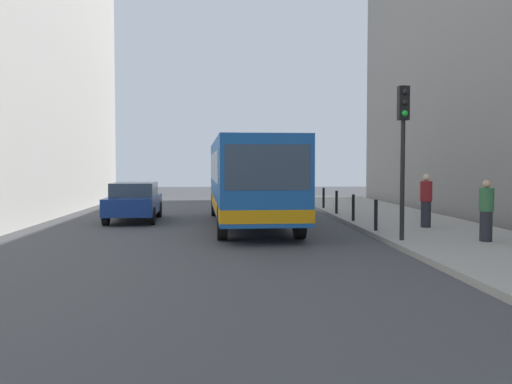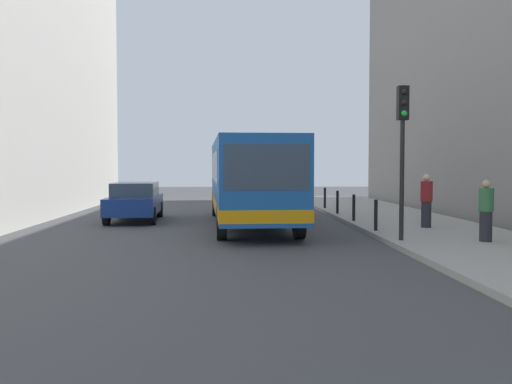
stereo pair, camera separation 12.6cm
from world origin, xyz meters
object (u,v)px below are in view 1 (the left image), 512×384
object	(u,v)px
bollard_near	(376,215)
pedestrian_mid_sidewalk	(426,201)
pedestrian_near_signal	(486,211)
bollard_mid	(353,208)
car_beside_bus	(134,201)
traffic_light	(403,133)
bollard_farthest	(324,198)
bus	(249,177)
bollard_far	(337,202)

from	to	relation	value
bollard_near	pedestrian_mid_sidewalk	distance (m)	2.05
pedestrian_near_signal	bollard_mid	bearing A→B (deg)	-128.40
car_beside_bus	bollard_near	world-z (taller)	car_beside_bus
traffic_light	pedestrian_near_signal	xyz separation A→B (m)	(2.13, -0.36, -2.05)
bollard_near	bollard_farthest	size ratio (longest dim) A/B	1.00
bus	pedestrian_mid_sidewalk	distance (m)	6.16
bollard_mid	pedestrian_mid_sidewalk	distance (m)	2.94
bus	bollard_farthest	size ratio (longest dim) A/B	11.70
bus	pedestrian_near_signal	world-z (taller)	bus
bus	pedestrian_near_signal	bearing A→B (deg)	133.30
car_beside_bus	traffic_light	xyz separation A→B (m)	(8.22, -7.24, 2.22)
pedestrian_near_signal	bollard_farthest	bearing A→B (deg)	-139.19
car_beside_bus	bollard_far	distance (m)	8.20
car_beside_bus	bollard_mid	world-z (taller)	car_beside_bus
pedestrian_near_signal	pedestrian_mid_sidewalk	size ratio (longest dim) A/B	0.95
bus	bollard_farthest	xyz separation A→B (m)	(3.76, 5.91, -1.10)
bollard_near	bollard_farthest	world-z (taller)	same
bollard_near	pedestrian_near_signal	xyz separation A→B (m)	(2.23, -2.61, 0.33)
traffic_light	bollard_far	size ratio (longest dim) A/B	4.32
pedestrian_mid_sidewalk	bollard_mid	bearing A→B (deg)	3.09
bus	bollard_mid	size ratio (longest dim) A/B	11.70
bollard_near	pedestrian_mid_sidewalk	world-z (taller)	pedestrian_mid_sidewalk
bollard_near	pedestrian_near_signal	distance (m)	3.45
car_beside_bus	bollard_near	bearing A→B (deg)	146.64
traffic_light	bollard_far	bearing A→B (deg)	90.69
car_beside_bus	bollard_mid	size ratio (longest dim) A/B	4.69
traffic_light	bollard_mid	size ratio (longest dim) A/B	4.32
traffic_light	car_beside_bus	bearing A→B (deg)	138.61
bollard_farthest	bollard_near	bearing A→B (deg)	-90.00
bollard_mid	bollard_far	distance (m)	3.04
bollard_mid	bollard_far	xyz separation A→B (m)	(0.00, 3.04, 0.00)
bollard_far	car_beside_bus	bearing A→B (deg)	-172.32
bollard_near	bollard_far	xyz separation A→B (m)	(0.00, 6.09, 0.00)
pedestrian_near_signal	pedestrian_mid_sidewalk	distance (m)	3.42
car_beside_bus	bollard_mid	distance (m)	8.35
car_beside_bus	bollard_farthest	bearing A→B (deg)	-154.76
bollard_mid	pedestrian_mid_sidewalk	world-z (taller)	pedestrian_mid_sidewalk
car_beside_bus	bollard_far	xyz separation A→B (m)	(8.12, 1.09, -0.16)
traffic_light	pedestrian_near_signal	world-z (taller)	traffic_light
traffic_light	pedestrian_near_signal	bearing A→B (deg)	-9.60
traffic_light	bus	bearing A→B (deg)	125.15
car_beside_bus	pedestrian_mid_sidewalk	size ratio (longest dim) A/B	2.59
bus	bollard_farthest	bearing A→B (deg)	-124.89
bollard_farthest	pedestrian_near_signal	xyz separation A→B (m)	(2.23, -11.75, 0.33)
bollard_near	bollard_farthest	xyz separation A→B (m)	(0.00, 9.13, 0.00)
traffic_light	bollard_farthest	distance (m)	11.63
bollard_mid	bollard_farthest	xyz separation A→B (m)	(0.00, 6.09, 0.00)
bollard_far	pedestrian_mid_sidewalk	size ratio (longest dim) A/B	0.55
bus	bollard_mid	bearing A→B (deg)	174.78
car_beside_bus	traffic_light	bearing A→B (deg)	136.84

